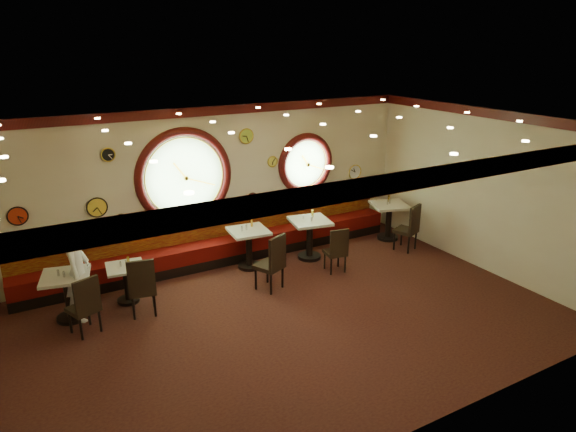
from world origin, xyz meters
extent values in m
cube|color=black|center=(0.00, 0.00, 0.00)|extent=(9.00, 6.00, 0.00)
cube|color=gold|center=(0.00, 0.00, 3.20)|extent=(9.00, 6.00, 0.02)
cube|color=beige|center=(0.00, 3.00, 1.60)|extent=(9.00, 0.02, 3.20)
cube|color=beige|center=(0.00, -3.00, 1.60)|extent=(9.00, 0.02, 3.20)
cube|color=beige|center=(4.50, 0.00, 1.60)|extent=(0.02, 6.00, 3.20)
cube|color=#3D0B0B|center=(0.00, 2.95, 3.11)|extent=(9.00, 0.10, 0.18)
cube|color=#3D0B0B|center=(0.00, -2.95, 3.11)|extent=(9.00, 0.10, 0.18)
cube|color=#3D0B0B|center=(4.45, 0.00, 3.11)|extent=(0.10, 6.00, 0.18)
cube|color=black|center=(0.00, 2.72, 0.10)|extent=(8.00, 0.55, 0.20)
cube|color=#540807|center=(0.00, 2.72, 0.35)|extent=(8.00, 0.55, 0.30)
cube|color=#5B0C07|center=(0.00, 2.94, 0.75)|extent=(8.00, 0.10, 0.55)
cylinder|color=#85BF72|center=(-0.60, 3.00, 1.85)|extent=(1.66, 0.02, 1.66)
torus|color=#3D0B0B|center=(-0.60, 2.98, 1.85)|extent=(1.98, 0.18, 1.98)
torus|color=gold|center=(-0.60, 2.95, 1.85)|extent=(1.61, 0.03, 1.61)
cylinder|color=#85BF72|center=(2.20, 3.00, 1.80)|extent=(1.10, 0.02, 1.10)
torus|color=#3D0B0B|center=(2.20, 2.98, 1.80)|extent=(1.38, 0.18, 1.38)
torus|color=gold|center=(2.20, 2.95, 1.80)|extent=(1.09, 0.03, 1.09)
cylinder|color=#A1BF3B|center=(0.75, 2.96, 2.55)|extent=(0.30, 0.03, 0.30)
cylinder|color=black|center=(-2.00, 2.96, 2.45)|extent=(0.24, 0.03, 0.24)
cylinder|color=red|center=(0.85, 2.96, 1.20)|extent=(0.24, 0.03, 0.24)
cylinder|color=silver|center=(-1.90, 2.96, 1.20)|extent=(0.20, 0.03, 0.20)
cylinder|color=#B62912|center=(-3.60, 2.96, 1.55)|extent=(0.32, 0.03, 0.32)
cylinder|color=white|center=(3.55, 2.96, 1.45)|extent=(0.34, 0.03, 0.34)
cylinder|color=#E8DF4D|center=(1.35, 2.96, 1.95)|extent=(0.22, 0.03, 0.22)
cylinder|color=yellow|center=(-2.30, 2.96, 1.50)|extent=(0.36, 0.03, 0.36)
cylinder|color=black|center=(-3.08, 1.77, 0.03)|extent=(0.46, 0.46, 0.06)
cylinder|color=black|center=(-3.08, 1.77, 0.40)|extent=(0.13, 0.13, 0.74)
cube|color=silver|center=(-3.08, 1.77, 0.79)|extent=(0.88, 0.88, 0.05)
cylinder|color=black|center=(-2.11, 1.92, 0.03)|extent=(0.39, 0.39, 0.05)
cylinder|color=black|center=(-2.11, 1.92, 0.34)|extent=(0.11, 0.11, 0.62)
cube|color=silver|center=(-2.11, 1.92, 0.66)|extent=(0.69, 0.69, 0.04)
cylinder|color=black|center=(0.39, 2.18, 0.03)|extent=(0.47, 0.47, 0.06)
cylinder|color=black|center=(0.39, 2.18, 0.40)|extent=(0.13, 0.13, 0.74)
cube|color=silver|center=(0.39, 2.18, 0.79)|extent=(0.81, 0.81, 0.05)
cylinder|color=black|center=(1.71, 1.99, 0.03)|extent=(0.49, 0.49, 0.07)
cylinder|color=black|center=(1.71, 1.99, 0.43)|extent=(0.13, 0.13, 0.78)
cube|color=silver|center=(1.71, 1.99, 0.83)|extent=(0.92, 0.92, 0.06)
cylinder|color=black|center=(3.90, 2.04, 0.03)|extent=(0.49, 0.49, 0.07)
cylinder|color=black|center=(3.90, 2.04, 0.42)|extent=(0.13, 0.13, 0.77)
cube|color=silver|center=(3.90, 2.04, 0.82)|extent=(0.99, 0.99, 0.06)
cube|color=black|center=(-2.94, 1.22, 0.41)|extent=(0.53, 0.53, 0.07)
cube|color=black|center=(-2.87, 1.06, 0.72)|extent=(0.40, 0.20, 0.54)
cube|color=black|center=(-1.97, 1.37, 0.44)|extent=(0.52, 0.52, 0.08)
cube|color=black|center=(-2.01, 1.19, 0.76)|extent=(0.44, 0.14, 0.57)
cube|color=black|center=(0.31, 1.15, 0.45)|extent=(0.60, 0.60, 0.08)
cube|color=black|center=(0.39, 0.97, 0.79)|extent=(0.44, 0.24, 0.59)
cube|color=black|center=(1.82, 1.19, 0.39)|extent=(0.45, 0.45, 0.07)
cube|color=black|center=(1.79, 1.02, 0.68)|extent=(0.39, 0.11, 0.51)
cube|color=black|center=(3.81, 1.35, 0.44)|extent=(0.57, 0.57, 0.08)
cube|color=black|center=(3.88, 1.18, 0.76)|extent=(0.43, 0.22, 0.57)
cylinder|color=silver|center=(-3.18, 1.77, 0.86)|extent=(0.04, 0.04, 0.10)
cylinder|color=silver|center=(-2.18, 1.94, 0.73)|extent=(0.03, 0.03, 0.09)
cylinder|color=silver|center=(0.24, 2.18, 0.87)|extent=(0.04, 0.04, 0.10)
cylinder|color=silver|center=(1.62, 2.10, 0.91)|extent=(0.03, 0.03, 0.09)
cylinder|color=silver|center=(-3.11, 1.69, 0.86)|extent=(0.04, 0.04, 0.10)
cylinder|color=silver|center=(-2.08, 1.94, 0.74)|extent=(0.04, 0.04, 0.10)
cylinder|color=silver|center=(0.35, 2.20, 0.87)|extent=(0.04, 0.04, 0.11)
cylinder|color=silver|center=(1.71, 1.92, 0.91)|extent=(0.04, 0.04, 0.10)
cylinder|color=gold|center=(-2.93, 1.86, 0.89)|extent=(0.05, 0.05, 0.16)
cylinder|color=gold|center=(-2.04, 1.97, 0.76)|extent=(0.05, 0.05, 0.14)
cylinder|color=gold|center=(0.53, 2.33, 0.89)|extent=(0.05, 0.05, 0.15)
cylinder|color=yellow|center=(1.84, 2.10, 0.94)|extent=(0.05, 0.05, 0.16)
cylinder|color=silver|center=(3.83, 2.04, 0.90)|extent=(0.04, 0.04, 0.10)
cylinder|color=silver|center=(3.92, 2.07, 0.91)|extent=(0.04, 0.04, 0.11)
cylinder|color=gold|center=(3.99, 2.19, 0.93)|extent=(0.05, 0.05, 0.16)
imported|color=white|center=(-2.90, 1.74, 0.83)|extent=(0.59, 0.71, 1.66)
camera|label=1|loc=(-3.65, -6.57, 4.39)|focal=32.00mm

